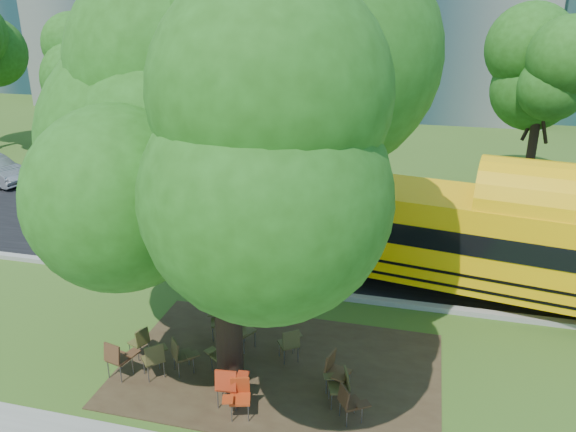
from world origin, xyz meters
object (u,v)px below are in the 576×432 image
(chair_0, at_px, (118,356))
(chair_6, at_px, (341,383))
(chair_1, at_px, (181,353))
(chair_2, at_px, (155,356))
(chair_7, at_px, (350,401))
(chair_8, at_px, (140,339))
(black_car, at_px, (185,242))
(chair_12, at_px, (335,369))
(chair_4, at_px, (229,382))
(chair_11, at_px, (290,341))
(school_bus, at_px, (512,245))
(bg_car_red, at_px, (149,179))
(pedestrian_a, at_px, (54,142))
(chair_10, at_px, (241,327))
(chair_9, at_px, (221,319))
(chair_5, at_px, (239,394))
(chair_3, at_px, (222,352))
(main_tree, at_px, (220,133))

(chair_0, xyz_separation_m, chair_6, (4.76, 0.34, -0.06))
(chair_1, distance_m, chair_2, 0.56)
(chair_7, height_order, chair_8, chair_7)
(black_car, bearing_deg, chair_7, -132.12)
(chair_6, height_order, chair_12, chair_12)
(chair_4, xyz_separation_m, chair_6, (2.15, 0.60, -0.07))
(chair_11, bearing_deg, chair_4, -148.98)
(school_bus, height_order, chair_7, school_bus)
(bg_car_red, bearing_deg, chair_4, -166.16)
(chair_6, xyz_separation_m, chair_11, (-1.33, 1.18, 0.02))
(pedestrian_a, bearing_deg, chair_1, -116.11)
(chair_2, distance_m, chair_6, 4.02)
(black_car, bearing_deg, chair_10, -139.17)
(pedestrian_a, bearing_deg, chair_8, -117.95)
(chair_9, relative_size, chair_11, 1.00)
(chair_0, bearing_deg, school_bus, 47.53)
(chair_7, bearing_deg, chair_5, -114.49)
(chair_2, distance_m, chair_7, 4.28)
(chair_11, relative_size, black_car, 0.22)
(chair_11, bearing_deg, chair_7, -80.82)
(chair_8, bearing_deg, chair_4, -90.99)
(chair_12, bearing_deg, school_bus, 157.99)
(bg_car_red, bearing_deg, chair_12, -157.61)
(chair_3, bearing_deg, chair_9, -35.14)
(chair_5, distance_m, chair_8, 3.10)
(chair_3, distance_m, chair_5, 1.53)
(chair_10, height_order, chair_12, chair_12)
(chair_1, xyz_separation_m, pedestrian_a, (-13.81, 15.02, 0.42))
(chair_7, height_order, chair_11, chair_11)
(school_bus, relative_size, chair_10, 12.98)
(chair_10, relative_size, pedestrian_a, 0.48)
(chair_5, height_order, chair_9, chair_9)
(chair_4, relative_size, black_car, 0.24)
(chair_1, xyz_separation_m, chair_12, (3.35, 0.19, 0.05))
(main_tree, xyz_separation_m, chair_1, (-1.17, 0.12, -4.94))
(chair_6, height_order, chair_8, chair_6)
(chair_2, relative_size, chair_12, 0.95)
(chair_8, bearing_deg, chair_6, -73.57)
(chair_8, bearing_deg, chair_2, -110.14)
(school_bus, bearing_deg, chair_3, -133.08)
(chair_12, bearing_deg, chair_7, 42.33)
(chair_3, distance_m, black_car, 5.92)
(chair_2, relative_size, chair_3, 1.14)
(chair_12, distance_m, pedestrian_a, 22.69)
(chair_1, relative_size, chair_8, 1.11)
(chair_12, bearing_deg, chair_9, -98.98)
(chair_2, xyz_separation_m, pedestrian_a, (-13.32, 15.30, 0.41))
(chair_2, distance_m, chair_10, 2.10)
(chair_9, distance_m, chair_12, 3.31)
(chair_5, distance_m, bg_car_red, 14.47)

